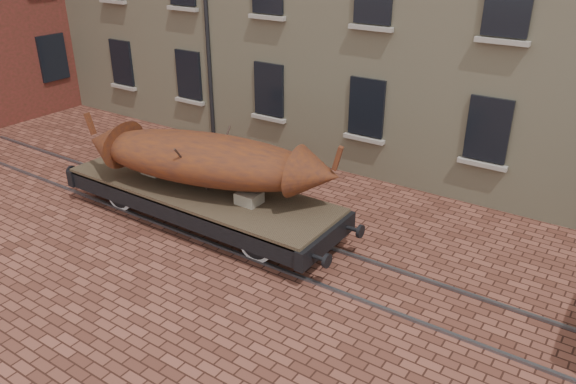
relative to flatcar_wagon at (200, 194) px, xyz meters
The scene contains 4 objects.
ground 4.68m from the flatcar_wagon, ahead, with size 90.00×90.00×0.00m, color #522A1F.
rail_track 4.67m from the flatcar_wagon, ahead, with size 30.00×1.52×0.06m.
flatcar_wagon is the anchor object (origin of this frame).
iron_boat 1.08m from the flatcar_wagon, ahead, with size 6.86×3.20×1.64m.
Camera 1 is at (4.44, -9.37, 6.98)m, focal length 35.00 mm.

